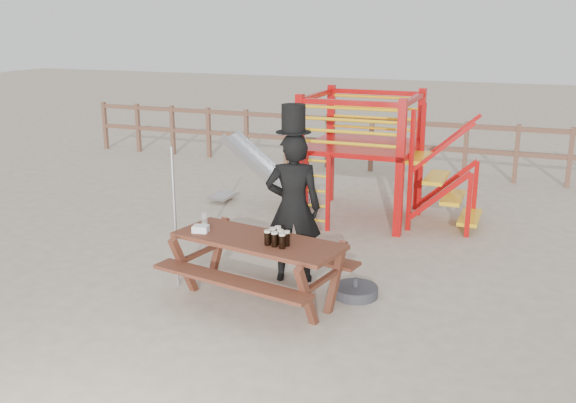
{
  "coord_description": "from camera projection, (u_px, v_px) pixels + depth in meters",
  "views": [
    {
      "loc": [
        2.86,
        -6.49,
        3.17
      ],
      "look_at": [
        -0.01,
        0.8,
        0.97
      ],
      "focal_mm": 40.0,
      "sensor_mm": 36.0,
      "label": 1
    }
  ],
  "objects": [
    {
      "name": "playground_fort",
      "position": [
        357.0,
        154.0,
        10.56
      ],
      "size": [
        4.71,
        1.84,
        2.1
      ],
      "color": "#B70C0C",
      "rests_on": "ground"
    },
    {
      "name": "ground",
      "position": [
        264.0,
        296.0,
        7.68
      ],
      "size": [
        60.0,
        60.0,
        0.0
      ],
      "primitive_type": "plane",
      "color": "#BFAC94",
      "rests_on": "ground"
    },
    {
      "name": "picnic_table",
      "position": [
        258.0,
        262.0,
        7.43
      ],
      "size": [
        2.21,
        1.72,
        0.77
      ],
      "rotation": [
        0.0,
        0.0,
        -0.18
      ],
      "color": "brown",
      "rests_on": "ground"
    },
    {
      "name": "stout_pints",
      "position": [
        277.0,
        237.0,
        7.12
      ],
      "size": [
        0.28,
        0.29,
        0.17
      ],
      "color": "black",
      "rests_on": "picnic_table"
    },
    {
      "name": "metal_pole",
      "position": [
        175.0,
        218.0,
        7.77
      ],
      "size": [
        0.04,
        0.04,
        1.76
      ],
      "primitive_type": "cylinder",
      "color": "#B2B2B7",
      "rests_on": "ground"
    },
    {
      "name": "back_fence",
      "position": [
        394.0,
        139.0,
        13.76
      ],
      "size": [
        15.09,
        0.09,
        1.2
      ],
      "color": "brown",
      "rests_on": "ground"
    },
    {
      "name": "paper_bag",
      "position": [
        201.0,
        229.0,
        7.57
      ],
      "size": [
        0.2,
        0.17,
        0.08
      ],
      "primitive_type": "cube",
      "rotation": [
        0.0,
        0.0,
        0.19
      ],
      "color": "white",
      "rests_on": "picnic_table"
    },
    {
      "name": "man_with_hat",
      "position": [
        293.0,
        204.0,
        7.92
      ],
      "size": [
        0.8,
        0.65,
        2.23
      ],
      "rotation": [
        0.0,
        0.0,
        3.47
      ],
      "color": "black",
      "rests_on": "ground"
    },
    {
      "name": "parasol_base",
      "position": [
        355.0,
        291.0,
        7.67
      ],
      "size": [
        0.54,
        0.54,
        0.23
      ],
      "color": "#333337",
      "rests_on": "ground"
    },
    {
      "name": "empty_glasses",
      "position": [
        204.0,
        219.0,
        7.83
      ],
      "size": [
        0.07,
        0.07,
        0.15
      ],
      "color": "silver",
      "rests_on": "picnic_table"
    }
  ]
}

